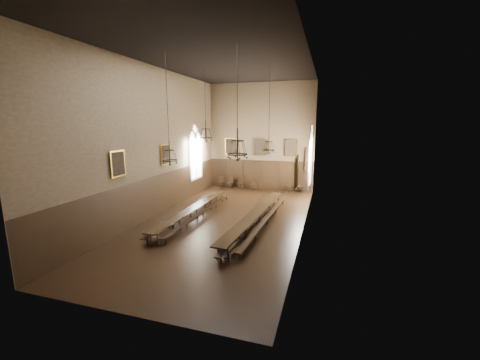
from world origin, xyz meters
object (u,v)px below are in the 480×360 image
at_px(table_right, 256,219).
at_px(chair_3, 253,187).
at_px(bench_left_outer, 187,212).
at_px(chandelier_back_left, 206,134).
at_px(chair_0, 221,184).
at_px(table_left, 194,213).
at_px(chair_6, 287,189).
at_px(bench_left_inner, 203,213).
at_px(chair_7, 300,190).
at_px(chair_1, 230,185).
at_px(chandelier_back_right, 269,144).
at_px(chandelier_front_left, 170,153).
at_px(bench_right_outer, 267,220).
at_px(chair_2, 241,186).
at_px(bench_right_inner, 248,220).
at_px(chandelier_front_right, 237,148).

xyz_separation_m(table_right, chair_3, (-2.46, 8.86, -0.13)).
relative_size(table_right, bench_left_outer, 1.03).
relative_size(chair_3, chandelier_back_left, 0.20).
distance_m(table_right, chair_0, 10.25).
bearing_deg(table_left, chair_6, 62.82).
height_order(bench_left_inner, chair_7, chair_7).
bearing_deg(chandelier_back_left, chair_6, 55.22).
xyz_separation_m(chair_1, chandelier_back_right, (4.66, -6.30, 4.14)).
height_order(chair_7, chandelier_front_left, chandelier_front_left).
bearing_deg(chair_3, table_right, -62.11).
height_order(chair_1, chair_6, chair_1).
bearing_deg(chair_0, chair_1, -19.71).
height_order(chair_0, chair_6, chair_0).
bearing_deg(chandelier_front_left, chair_3, 82.01).
bearing_deg(table_right, chair_1, 117.22).
bearing_deg(chandelier_front_left, table_left, 87.07).
bearing_deg(chandelier_back_left, chair_7, 49.70).
relative_size(bench_right_outer, chair_2, 10.13).
relative_size(table_left, chair_7, 10.62).
bearing_deg(bench_right_inner, chair_2, 109.19).
bearing_deg(table_right, chandelier_front_left, -151.66).
relative_size(bench_right_outer, chair_7, 11.59).
relative_size(table_right, chair_6, 10.81).
distance_m(bench_left_inner, bench_right_outer, 4.01).
relative_size(bench_left_inner, chandelier_front_left, 1.73).
relative_size(table_left, bench_right_inner, 0.86).
relative_size(chair_6, chandelier_front_right, 0.19).
height_order(table_right, bench_left_inner, table_right).
relative_size(table_left, chandelier_back_right, 1.80).
height_order(table_left, chandelier_back_right, chandelier_back_right).
distance_m(bench_right_inner, bench_right_outer, 1.07).
distance_m(bench_right_outer, chandelier_back_left, 6.82).
bearing_deg(table_right, bench_left_inner, 171.56).
xyz_separation_m(chair_2, chandelier_front_right, (3.28, -11.50, 4.29)).
distance_m(bench_left_inner, chair_6, 9.18).
xyz_separation_m(table_left, chandelier_back_right, (4.05, 2.27, 4.08)).
bearing_deg(bench_left_outer, chair_0, 95.51).
distance_m(bench_left_inner, chandelier_back_right, 5.85).
xyz_separation_m(bench_right_outer, chair_0, (-5.88, 8.41, 0.02)).
bearing_deg(table_left, chandelier_back_right, 29.28).
height_order(table_left, bench_left_outer, table_left).
bearing_deg(chair_2, table_right, -75.90).
xyz_separation_m(chandelier_back_left, chandelier_front_left, (-0.07, -4.49, -0.82)).
distance_m(bench_right_inner, chandelier_back_right, 4.81).
bearing_deg(chandelier_front_left, bench_right_outer, 28.90).
distance_m(table_right, chandelier_back_right, 4.72).
distance_m(table_right, bench_right_outer, 0.67).
bearing_deg(chandelier_front_left, chair_2, 87.48).
bearing_deg(bench_right_outer, chandelier_back_left, 156.29).
relative_size(table_left, chair_6, 9.74).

